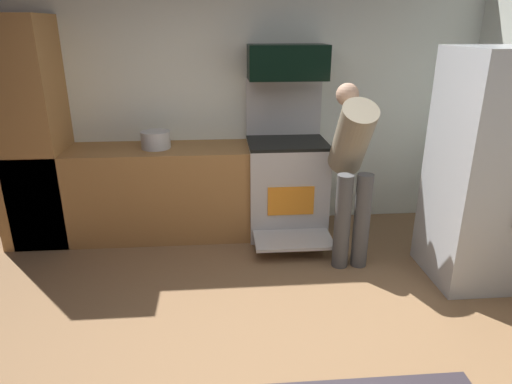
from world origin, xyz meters
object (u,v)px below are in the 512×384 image
oven_range (286,184)px  refrigerator (497,170)px  person_cook (352,163)px  microwave (287,62)px  stock_pot (156,140)px

oven_range → refrigerator: bearing=-33.8°
person_cook → oven_range: bearing=125.7°
oven_range → microwave: size_ratio=2.06×
refrigerator → person_cook: bearing=160.5°
microwave → stock_pot: size_ratio=2.67×
refrigerator → stock_pot: (-2.78, 1.03, 0.05)m
oven_range → microwave: 1.18m
oven_range → refrigerator: refrigerator is taller
microwave → person_cook: microwave is taller
microwave → person_cook: 1.16m
refrigerator → person_cook: refrigerator is taller
refrigerator → oven_range: bearing=146.2°
oven_range → person_cook: (0.46, -0.64, 0.40)m
oven_range → microwave: bearing=90.0°
oven_range → person_cook: 0.89m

